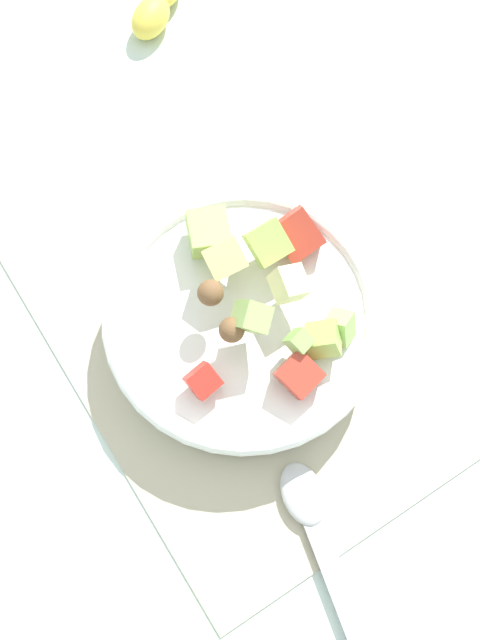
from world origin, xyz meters
The scene contains 4 objects.
ground_plane centered at (0.00, 0.00, 0.00)m, with size 2.40×2.40×0.00m, color silver.
placemat centered at (0.00, 0.00, 0.00)m, with size 0.46×0.32×0.01m, color #BCB299.
salad_bowl centered at (0.02, 0.00, 0.04)m, with size 0.25×0.25×0.11m.
serving_spoon centered at (0.20, -0.05, 0.01)m, with size 0.19×0.07×0.01m.
Camera 1 is at (0.21, -0.13, 0.68)m, focal length 43.18 mm.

